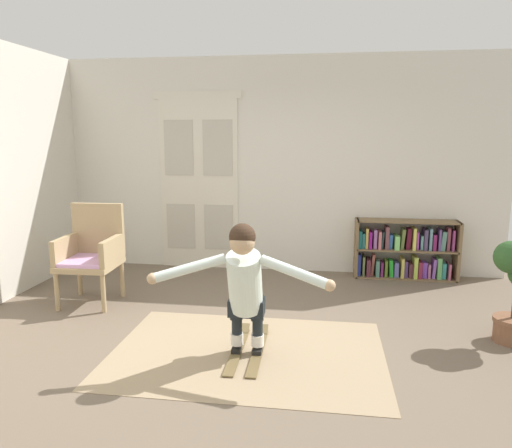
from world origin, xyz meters
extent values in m
plane|color=#6C5C4C|center=(0.00, 0.00, 0.00)|extent=(7.20, 7.20, 0.00)
cube|color=silver|center=(0.00, 2.60, 1.45)|extent=(6.00, 0.10, 2.90)
cube|color=beige|center=(-1.40, 2.54, 1.18)|extent=(0.55, 0.04, 2.35)
cube|color=#B8B1A2|center=(-1.40, 2.52, 1.69)|extent=(0.41, 0.01, 0.76)
cube|color=#B8B1A2|center=(-1.40, 2.52, 0.59)|extent=(0.41, 0.01, 0.64)
cube|color=beige|center=(-0.85, 2.54, 1.18)|extent=(0.55, 0.04, 2.35)
cube|color=#B8B1A2|center=(-0.85, 2.52, 1.69)|extent=(0.41, 0.01, 0.76)
cube|color=#B8B1A2|center=(-0.85, 2.52, 0.59)|extent=(0.41, 0.01, 0.64)
cube|color=beige|center=(-1.12, 2.54, 2.40)|extent=(1.22, 0.04, 0.10)
cube|color=#9D8767|center=(-0.01, -0.12, 0.00)|extent=(2.35, 1.65, 0.01)
cube|color=brown|center=(1.05, 2.39, 0.39)|extent=(0.04, 0.30, 0.77)
cube|color=brown|center=(2.34, 2.39, 0.39)|extent=(0.04, 0.30, 0.77)
cube|color=brown|center=(1.70, 2.39, 0.01)|extent=(1.28, 0.30, 0.02)
cube|color=brown|center=(1.70, 2.39, 0.39)|extent=(1.28, 0.30, 0.02)
cube|color=brown|center=(1.70, 2.39, 0.76)|extent=(1.28, 0.30, 0.02)
cube|color=#3242B8|center=(1.10, 2.40, 0.16)|extent=(0.05, 0.17, 0.28)
cube|color=#647546|center=(1.16, 2.40, 0.15)|extent=(0.03, 0.22, 0.26)
cube|color=#552631|center=(1.22, 2.38, 0.13)|extent=(0.05, 0.22, 0.23)
cube|color=#AB5D52|center=(1.28, 2.40, 0.16)|extent=(0.05, 0.14, 0.29)
cube|color=#4B7D6C|center=(1.34, 2.38, 0.13)|extent=(0.05, 0.17, 0.21)
cube|color=#672259|center=(1.40, 2.38, 0.12)|extent=(0.03, 0.17, 0.19)
cube|color=#536E25|center=(1.45, 2.38, 0.13)|extent=(0.04, 0.19, 0.22)
cube|color=green|center=(1.52, 2.39, 0.13)|extent=(0.06, 0.15, 0.23)
cube|color=#5D5FA2|center=(1.58, 2.40, 0.12)|extent=(0.05, 0.19, 0.20)
cube|color=#C2B552|center=(1.66, 2.39, 0.15)|extent=(0.04, 0.24, 0.26)
cube|color=#5D438A|center=(1.70, 2.39, 0.13)|extent=(0.05, 0.15, 0.21)
cube|color=#522934|center=(1.76, 2.41, 0.11)|extent=(0.05, 0.22, 0.19)
cube|color=#AFC84B|center=(1.82, 2.38, 0.16)|extent=(0.05, 0.23, 0.28)
cube|color=maroon|center=(1.88, 2.37, 0.13)|extent=(0.05, 0.21, 0.22)
cube|color=#884DD2|center=(1.94, 2.39, 0.12)|extent=(0.06, 0.14, 0.20)
cube|color=#A16087|center=(2.00, 2.37, 0.11)|extent=(0.03, 0.15, 0.19)
cube|color=#925BC4|center=(2.06, 2.40, 0.15)|extent=(0.06, 0.18, 0.26)
cube|color=#5EA45D|center=(2.12, 2.38, 0.16)|extent=(0.06, 0.20, 0.28)
cube|color=teal|center=(2.18, 2.41, 0.12)|extent=(0.05, 0.19, 0.21)
cube|color=#B35878|center=(2.25, 2.37, 0.12)|extent=(0.03, 0.20, 0.21)
cube|color=#186061|center=(1.10, 2.38, 0.51)|extent=(0.04, 0.22, 0.23)
cube|color=#2C6F6C|center=(1.14, 2.39, 0.49)|extent=(0.04, 0.19, 0.19)
cube|color=#D5BB51|center=(1.19, 2.37, 0.53)|extent=(0.03, 0.15, 0.27)
cube|color=#831585|center=(1.23, 2.38, 0.51)|extent=(0.03, 0.24, 0.22)
cube|color=#A070B4|center=(1.29, 2.38, 0.52)|extent=(0.04, 0.15, 0.25)
cube|color=#B9686E|center=(1.35, 2.37, 0.51)|extent=(0.03, 0.23, 0.23)
cube|color=#3B5F61|center=(1.39, 2.41, 0.51)|extent=(0.04, 0.17, 0.22)
cube|color=brown|center=(1.44, 2.39, 0.55)|extent=(0.05, 0.22, 0.30)
cube|color=#3D74CF|center=(1.49, 2.40, 0.49)|extent=(0.05, 0.18, 0.19)
cube|color=#7BCF6C|center=(1.57, 2.37, 0.49)|extent=(0.06, 0.24, 0.18)
cube|color=#5C6D36|center=(1.64, 2.40, 0.53)|extent=(0.06, 0.20, 0.27)
cube|color=#531326|center=(1.72, 2.39, 0.53)|extent=(0.07, 0.15, 0.28)
cube|color=#CFCC59|center=(1.78, 2.38, 0.54)|extent=(0.04, 0.22, 0.29)
cube|color=#B644C2|center=(1.83, 2.41, 0.51)|extent=(0.03, 0.20, 0.23)
cube|color=#74BAB9|center=(1.89, 2.40, 0.49)|extent=(0.03, 0.15, 0.18)
cube|color=#4B3F63|center=(1.93, 2.40, 0.53)|extent=(0.04, 0.24, 0.27)
cube|color=slate|center=(1.99, 2.41, 0.54)|extent=(0.03, 0.24, 0.29)
cube|color=#741E55|center=(2.04, 2.40, 0.50)|extent=(0.04, 0.23, 0.21)
cube|color=#5C417E|center=(2.10, 2.37, 0.54)|extent=(0.03, 0.18, 0.28)
cube|color=slate|center=(2.15, 2.40, 0.52)|extent=(0.07, 0.21, 0.25)
cube|color=brown|center=(2.21, 2.41, 0.55)|extent=(0.04, 0.18, 0.30)
cube|color=#913A77|center=(2.27, 2.40, 0.53)|extent=(0.03, 0.20, 0.27)
cylinder|color=tan|center=(-2.19, 0.60, 0.21)|extent=(0.05, 0.05, 0.42)
cylinder|color=tan|center=(-1.67, 0.62, 0.21)|extent=(0.05, 0.05, 0.42)
cylinder|color=tan|center=(-2.21, 1.12, 0.21)|extent=(0.05, 0.05, 0.42)
cylinder|color=tan|center=(-1.69, 1.14, 0.21)|extent=(0.05, 0.05, 0.42)
cube|color=tan|center=(-1.94, 0.87, 0.45)|extent=(0.62, 0.62, 0.06)
cube|color=#DBA6DE|center=(-1.94, 0.87, 0.50)|extent=(0.56, 0.56, 0.04)
cube|color=tan|center=(-1.95, 1.14, 0.80)|extent=(0.60, 0.08, 0.60)
cube|color=tan|center=(-2.21, 0.86, 0.62)|extent=(0.08, 0.56, 0.28)
cube|color=tan|center=(-1.67, 0.88, 0.62)|extent=(0.08, 0.56, 0.28)
cylinder|color=brown|center=(2.35, 0.46, 0.12)|extent=(0.31, 0.31, 0.23)
sphere|color=#2A5024|center=(2.28, 0.48, 0.79)|extent=(0.30, 0.30, 0.30)
cube|color=brown|center=(-0.10, -0.12, 0.01)|extent=(0.11, 0.91, 0.01)
cube|color=brown|center=(-0.10, 0.31, 0.05)|extent=(0.09, 0.12, 0.06)
cube|color=black|center=(-0.10, -0.14, 0.04)|extent=(0.08, 0.12, 0.04)
cube|color=brown|center=(0.08, -0.11, 0.01)|extent=(0.11, 0.91, 0.01)
cube|color=brown|center=(0.08, 0.31, 0.05)|extent=(0.09, 0.12, 0.06)
cube|color=black|center=(0.08, -0.13, 0.04)|extent=(0.08, 0.12, 0.04)
cylinder|color=white|center=(-0.10, -0.12, 0.13)|extent=(0.11, 0.11, 0.10)
cylinder|color=black|center=(-0.10, -0.12, 0.33)|extent=(0.09, 0.09, 0.30)
cylinder|color=black|center=(-0.10, -0.14, 0.43)|extent=(0.11, 0.11, 0.22)
cylinder|color=white|center=(0.08, -0.11, 0.13)|extent=(0.11, 0.11, 0.10)
cylinder|color=black|center=(0.08, -0.11, 0.33)|extent=(0.09, 0.09, 0.30)
cylinder|color=black|center=(0.08, -0.14, 0.43)|extent=(0.11, 0.11, 0.22)
cube|color=black|center=(-0.01, -0.14, 0.43)|extent=(0.30, 0.19, 0.14)
cylinder|color=silver|center=(-0.01, -0.23, 0.68)|extent=(0.29, 0.45, 0.58)
sphere|color=tan|center=(0.00, -0.38, 1.05)|extent=(0.20, 0.20, 0.20)
sphere|color=#382619|center=(0.00, -0.37, 1.09)|extent=(0.21, 0.21, 0.21)
cylinder|color=silver|center=(-0.42, -0.43, 0.84)|extent=(0.57, 0.30, 0.20)
sphere|color=tan|center=(-0.68, -0.54, 0.77)|extent=(0.09, 0.09, 0.09)
cylinder|color=silver|center=(0.41, -0.42, 0.84)|extent=(0.57, 0.28, 0.20)
sphere|color=tan|center=(0.68, -0.52, 0.77)|extent=(0.09, 0.09, 0.09)
camera|label=1|loc=(0.63, -3.94, 1.86)|focal=33.57mm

